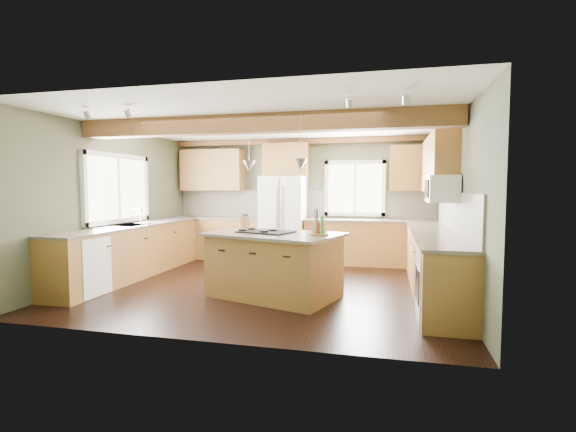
# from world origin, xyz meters

# --- Properties ---
(floor) EXTENTS (5.60, 5.60, 0.00)m
(floor) POSITION_xyz_m (0.00, 0.00, 0.00)
(floor) COLOR black
(floor) RESTS_ON ground
(ceiling) EXTENTS (5.60, 5.60, 0.00)m
(ceiling) POSITION_xyz_m (0.00, 0.00, 2.60)
(ceiling) COLOR silver
(ceiling) RESTS_ON wall_back
(wall_back) EXTENTS (5.60, 0.00, 5.60)m
(wall_back) POSITION_xyz_m (0.00, 2.50, 1.30)
(wall_back) COLOR #4D533B
(wall_back) RESTS_ON ground
(wall_left) EXTENTS (0.00, 5.00, 5.00)m
(wall_left) POSITION_xyz_m (-2.80, 0.00, 1.30)
(wall_left) COLOR #4D533B
(wall_left) RESTS_ON ground
(wall_right) EXTENTS (0.00, 5.00, 5.00)m
(wall_right) POSITION_xyz_m (2.80, 0.00, 1.30)
(wall_right) COLOR #4D533B
(wall_right) RESTS_ON ground
(ceiling_beam) EXTENTS (5.55, 0.26, 0.26)m
(ceiling_beam) POSITION_xyz_m (0.00, -0.63, 2.47)
(ceiling_beam) COLOR #553318
(ceiling_beam) RESTS_ON ceiling
(soffit_trim) EXTENTS (5.55, 0.20, 0.10)m
(soffit_trim) POSITION_xyz_m (0.00, 2.40, 2.54)
(soffit_trim) COLOR #553318
(soffit_trim) RESTS_ON ceiling
(backsplash_back) EXTENTS (5.58, 0.03, 0.58)m
(backsplash_back) POSITION_xyz_m (0.00, 2.48, 1.21)
(backsplash_back) COLOR brown
(backsplash_back) RESTS_ON wall_back
(backsplash_right) EXTENTS (0.03, 3.70, 0.58)m
(backsplash_right) POSITION_xyz_m (2.78, 0.05, 1.21)
(backsplash_right) COLOR brown
(backsplash_right) RESTS_ON wall_right
(base_cab_back_left) EXTENTS (2.02, 0.60, 0.88)m
(base_cab_back_left) POSITION_xyz_m (-1.79, 2.20, 0.44)
(base_cab_back_left) COLOR brown
(base_cab_back_left) RESTS_ON floor
(counter_back_left) EXTENTS (2.06, 0.64, 0.04)m
(counter_back_left) POSITION_xyz_m (-1.79, 2.20, 0.90)
(counter_back_left) COLOR #443D32
(counter_back_left) RESTS_ON base_cab_back_left
(base_cab_back_right) EXTENTS (2.62, 0.60, 0.88)m
(base_cab_back_right) POSITION_xyz_m (1.49, 2.20, 0.44)
(base_cab_back_right) COLOR brown
(base_cab_back_right) RESTS_ON floor
(counter_back_right) EXTENTS (2.66, 0.64, 0.04)m
(counter_back_right) POSITION_xyz_m (1.49, 2.20, 0.90)
(counter_back_right) COLOR #443D32
(counter_back_right) RESTS_ON base_cab_back_right
(base_cab_left) EXTENTS (0.60, 3.70, 0.88)m
(base_cab_left) POSITION_xyz_m (-2.50, 0.05, 0.44)
(base_cab_left) COLOR brown
(base_cab_left) RESTS_ON floor
(counter_left) EXTENTS (0.64, 3.74, 0.04)m
(counter_left) POSITION_xyz_m (-2.50, 0.05, 0.90)
(counter_left) COLOR #443D32
(counter_left) RESTS_ON base_cab_left
(base_cab_right) EXTENTS (0.60, 3.70, 0.88)m
(base_cab_right) POSITION_xyz_m (2.50, 0.05, 0.44)
(base_cab_right) COLOR brown
(base_cab_right) RESTS_ON floor
(counter_right) EXTENTS (0.64, 3.74, 0.04)m
(counter_right) POSITION_xyz_m (2.50, 0.05, 0.90)
(counter_right) COLOR #443D32
(counter_right) RESTS_ON base_cab_right
(upper_cab_back_left) EXTENTS (1.40, 0.35, 0.90)m
(upper_cab_back_left) POSITION_xyz_m (-1.99, 2.33, 1.95)
(upper_cab_back_left) COLOR brown
(upper_cab_back_left) RESTS_ON wall_back
(upper_cab_over_fridge) EXTENTS (0.96, 0.35, 0.70)m
(upper_cab_over_fridge) POSITION_xyz_m (-0.30, 2.33, 2.15)
(upper_cab_over_fridge) COLOR brown
(upper_cab_over_fridge) RESTS_ON wall_back
(upper_cab_right) EXTENTS (0.35, 2.20, 0.90)m
(upper_cab_right) POSITION_xyz_m (2.62, 0.90, 1.95)
(upper_cab_right) COLOR brown
(upper_cab_right) RESTS_ON wall_right
(upper_cab_back_corner) EXTENTS (0.90, 0.35, 0.90)m
(upper_cab_back_corner) POSITION_xyz_m (2.30, 2.33, 1.95)
(upper_cab_back_corner) COLOR brown
(upper_cab_back_corner) RESTS_ON wall_back
(window_left) EXTENTS (0.04, 1.60, 1.05)m
(window_left) POSITION_xyz_m (-2.78, 0.05, 1.55)
(window_left) COLOR white
(window_left) RESTS_ON wall_left
(window_back) EXTENTS (1.10, 0.04, 1.00)m
(window_back) POSITION_xyz_m (1.15, 2.48, 1.55)
(window_back) COLOR white
(window_back) RESTS_ON wall_back
(sink) EXTENTS (0.50, 0.65, 0.03)m
(sink) POSITION_xyz_m (-2.50, 0.05, 0.91)
(sink) COLOR #262628
(sink) RESTS_ON counter_left
(faucet) EXTENTS (0.02, 0.02, 0.28)m
(faucet) POSITION_xyz_m (-2.32, 0.05, 1.05)
(faucet) COLOR #B2B2B7
(faucet) RESTS_ON sink
(dishwasher) EXTENTS (0.60, 0.60, 0.84)m
(dishwasher) POSITION_xyz_m (-2.49, -1.25, 0.43)
(dishwasher) COLOR white
(dishwasher) RESTS_ON floor
(oven) EXTENTS (0.60, 0.72, 0.84)m
(oven) POSITION_xyz_m (2.49, -1.25, 0.43)
(oven) COLOR white
(oven) RESTS_ON floor
(microwave) EXTENTS (0.40, 0.70, 0.38)m
(microwave) POSITION_xyz_m (2.58, -0.05, 1.55)
(microwave) COLOR white
(microwave) RESTS_ON wall_right
(pendant_left) EXTENTS (0.18, 0.18, 0.16)m
(pendant_left) POSITION_xyz_m (-0.16, -0.51, 1.88)
(pendant_left) COLOR #B2B2B7
(pendant_left) RESTS_ON ceiling
(pendant_right) EXTENTS (0.18, 0.18, 0.16)m
(pendant_right) POSITION_xyz_m (0.67, -0.76, 1.88)
(pendant_right) COLOR #B2B2B7
(pendant_right) RESTS_ON ceiling
(refrigerator) EXTENTS (0.90, 0.74, 1.80)m
(refrigerator) POSITION_xyz_m (-0.30, 2.12, 0.90)
(refrigerator) COLOR white
(refrigerator) RESTS_ON floor
(island) EXTENTS (1.95, 1.51, 0.88)m
(island) POSITION_xyz_m (0.25, -0.63, 0.44)
(island) COLOR brown
(island) RESTS_ON floor
(island_top) EXTENTS (2.10, 1.65, 0.04)m
(island_top) POSITION_xyz_m (0.25, -0.63, 0.90)
(island_top) COLOR #443D32
(island_top) RESTS_ON island
(cooktop) EXTENTS (0.86, 0.69, 0.02)m
(cooktop) POSITION_xyz_m (0.12, -0.59, 0.93)
(cooktop) COLOR black
(cooktop) RESTS_ON island_top
(knife_block) EXTENTS (0.13, 0.11, 0.18)m
(knife_block) POSITION_xyz_m (-0.40, 0.01, 1.01)
(knife_block) COLOR #5C2E1B
(knife_block) RESTS_ON island_top
(utensil_crock) EXTENTS (0.16, 0.16, 0.16)m
(utensil_crock) POSITION_xyz_m (0.85, -0.59, 1.00)
(utensil_crock) COLOR #433D35
(utensil_crock) RESTS_ON island_top
(bottle_tray) EXTENTS (0.30, 0.30, 0.24)m
(bottle_tray) POSITION_xyz_m (0.92, -0.75, 1.04)
(bottle_tray) COLOR brown
(bottle_tray) RESTS_ON island_top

